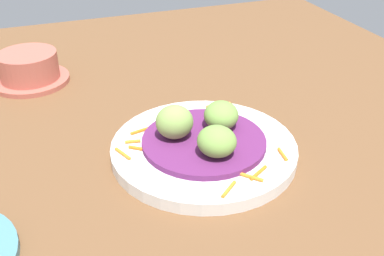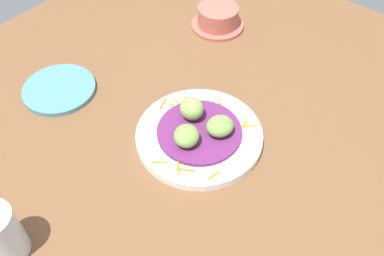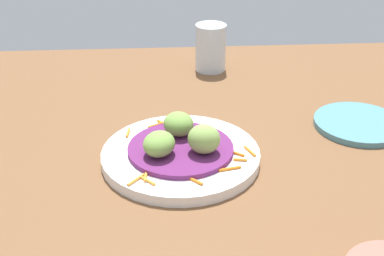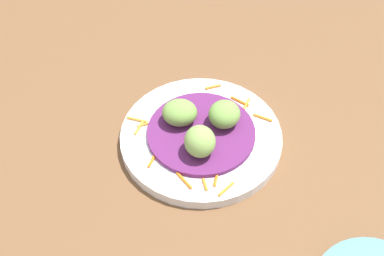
{
  "view_description": "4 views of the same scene",
  "coord_description": "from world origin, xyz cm",
  "px_view_note": "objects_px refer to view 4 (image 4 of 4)",
  "views": [
    {
      "loc": [
        -13.56,
        -50.52,
        35.02
      ],
      "look_at": [
        3.48,
        -4.07,
        5.32
      ],
      "focal_mm": 43.14,
      "sensor_mm": 36.0,
      "label": 1
    },
    {
      "loc": [
        36.58,
        -45.27,
        62.78
      ],
      "look_at": [
        3.57,
        -6.45,
        5.06
      ],
      "focal_mm": 40.04,
      "sensor_mm": 36.0,
      "label": 2
    },
    {
      "loc": [
        7.17,
        60.11,
        42.98
      ],
      "look_at": [
        2.74,
        -7.44,
        6.36
      ],
      "focal_mm": 48.79,
      "sensor_mm": 36.0,
      "label": 3
    },
    {
      "loc": [
        -43.35,
        17.47,
        65.64
      ],
      "look_at": [
        4.33,
        -4.01,
        5.98
      ],
      "focal_mm": 53.28,
      "sensor_mm": 36.0,
      "label": 4
    }
  ],
  "objects_px": {
    "guac_scoop_left": "(180,113)",
    "guac_scoop_right": "(224,114)",
    "main_plate": "(201,138)",
    "guac_scoop_center": "(200,141)"
  },
  "relations": [
    {
      "from": "guac_scoop_right",
      "to": "guac_scoop_center",
      "type": "bearing_deg",
      "value": 122.16
    },
    {
      "from": "guac_scoop_center",
      "to": "main_plate",
      "type": "bearing_deg",
      "value": -27.84
    },
    {
      "from": "guac_scoop_center",
      "to": "guac_scoop_right",
      "type": "height_order",
      "value": "guac_scoop_center"
    },
    {
      "from": "guac_scoop_right",
      "to": "guac_scoop_left",
      "type": "bearing_deg",
      "value": 62.16
    },
    {
      "from": "guac_scoop_left",
      "to": "guac_scoop_right",
      "type": "bearing_deg",
      "value": -117.84
    },
    {
      "from": "main_plate",
      "to": "guac_scoop_right",
      "type": "height_order",
      "value": "guac_scoop_right"
    },
    {
      "from": "guac_scoop_left",
      "to": "guac_scoop_center",
      "type": "xyz_separation_m",
      "value": [
        -0.06,
        -0.0,
        0.0
      ]
    },
    {
      "from": "main_plate",
      "to": "guac_scoop_left",
      "type": "xyz_separation_m",
      "value": [
        0.03,
        0.02,
        0.03
      ]
    },
    {
      "from": "guac_scoop_left",
      "to": "guac_scoop_right",
      "type": "relative_size",
      "value": 1.07
    },
    {
      "from": "main_plate",
      "to": "guac_scoop_right",
      "type": "bearing_deg",
      "value": -87.84
    }
  ]
}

